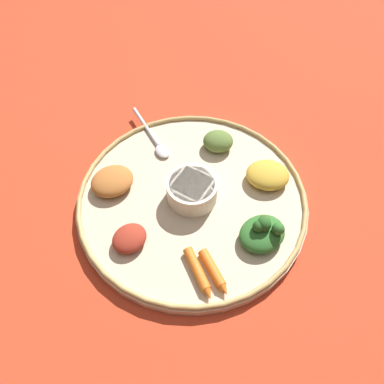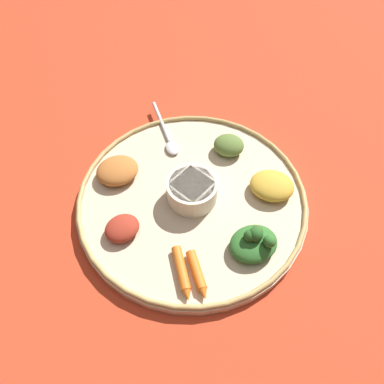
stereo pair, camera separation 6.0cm
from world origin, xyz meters
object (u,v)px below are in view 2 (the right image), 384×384
object	(u,v)px
spoon	(167,136)
carrot_outer	(197,274)
carrot_near_spoon	(182,272)
center_bowl	(192,190)
greens_pile	(254,242)

from	to	relation	value
spoon	carrot_outer	world-z (taller)	carrot_outer
carrot_near_spoon	carrot_outer	size ratio (longest dim) A/B	1.10
center_bowl	carrot_outer	bearing A→B (deg)	67.12
carrot_outer	center_bowl	bearing A→B (deg)	-112.88
spoon	greens_pile	world-z (taller)	greens_pile
carrot_near_spoon	carrot_outer	xyz separation A→B (m)	(-0.02, 0.01, 0.00)
carrot_near_spoon	center_bowl	bearing A→B (deg)	-122.17
center_bowl	carrot_outer	size ratio (longest dim) A/B	1.09
carrot_near_spoon	carrot_outer	distance (m)	0.02
center_bowl	greens_pile	distance (m)	0.13
carrot_near_spoon	carrot_outer	bearing A→B (deg)	147.18
spoon	greens_pile	size ratio (longest dim) A/B	1.94
center_bowl	greens_pile	bearing A→B (deg)	108.74
center_bowl	carrot_outer	world-z (taller)	center_bowl
carrot_outer	greens_pile	bearing A→B (deg)	-177.67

